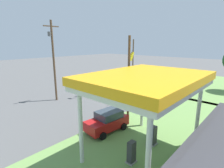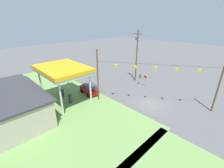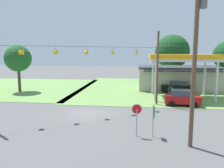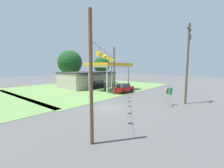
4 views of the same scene
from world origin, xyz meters
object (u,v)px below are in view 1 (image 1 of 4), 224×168
at_px(fuel_pump_near, 153,136).
at_px(gas_station_canopy, 146,82).
at_px(fuel_pump_far, 131,153).
at_px(car_at_pumps_front, 107,121).
at_px(route_sign, 75,87).
at_px(stop_sign_roadside, 82,85).
at_px(utility_pole_main, 53,57).

bearing_deg(fuel_pump_near, gas_station_canopy, 0.06).
xyz_separation_m(gas_station_canopy, fuel_pump_far, (1.47, -0.00, -4.71)).
bearing_deg(car_at_pumps_front, route_sign, -105.59).
bearing_deg(stop_sign_roadside, utility_pole_main, 159.16).
relative_size(fuel_pump_far, route_sign, 0.67).
xyz_separation_m(stop_sign_roadside, utility_pole_main, (3.61, -1.37, 4.29)).
xyz_separation_m(fuel_pump_near, fuel_pump_far, (2.93, 0.00, 0.00)).
height_order(gas_station_canopy, car_at_pumps_front, gas_station_canopy).
bearing_deg(gas_station_canopy, stop_sign_roadside, -112.05).
xyz_separation_m(gas_station_canopy, route_sign, (-4.71, -14.63, -3.75)).
xyz_separation_m(gas_station_canopy, car_at_pumps_front, (-0.72, -4.34, -4.49)).
bearing_deg(gas_station_canopy, route_sign, -107.86).
bearing_deg(route_sign, utility_pole_main, -31.32).
height_order(route_sign, utility_pole_main, utility_pole_main).
bearing_deg(route_sign, gas_station_canopy, 72.14).
bearing_deg(car_at_pumps_front, stop_sign_roadside, -111.19).
distance_m(fuel_pump_near, fuel_pump_far, 2.93).
relative_size(car_at_pumps_front, utility_pole_main, 0.39).
distance_m(stop_sign_roadside, utility_pole_main, 5.78).
xyz_separation_m(route_sign, utility_pole_main, (2.37, -1.44, 4.40)).
bearing_deg(stop_sign_roadside, fuel_pump_near, -106.98).
xyz_separation_m(gas_station_canopy, fuel_pump_near, (-1.47, -0.00, -4.71)).
height_order(gas_station_canopy, fuel_pump_far, gas_station_canopy).
height_order(stop_sign_roadside, utility_pole_main, utility_pole_main).
xyz_separation_m(fuel_pump_near, stop_sign_roadside, (-4.49, -14.70, 1.06)).
relative_size(gas_station_canopy, utility_pole_main, 0.80).
height_order(fuel_pump_near, fuel_pump_far, same).
bearing_deg(car_at_pumps_front, gas_station_canopy, 86.19).
distance_m(fuel_pump_near, stop_sign_roadside, 15.40).
xyz_separation_m(fuel_pump_near, utility_pole_main, (-0.88, -16.07, 5.35)).
xyz_separation_m(fuel_pump_far, car_at_pumps_front, (-2.19, -4.33, 0.22)).
relative_size(fuel_pump_near, car_at_pumps_front, 0.38).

